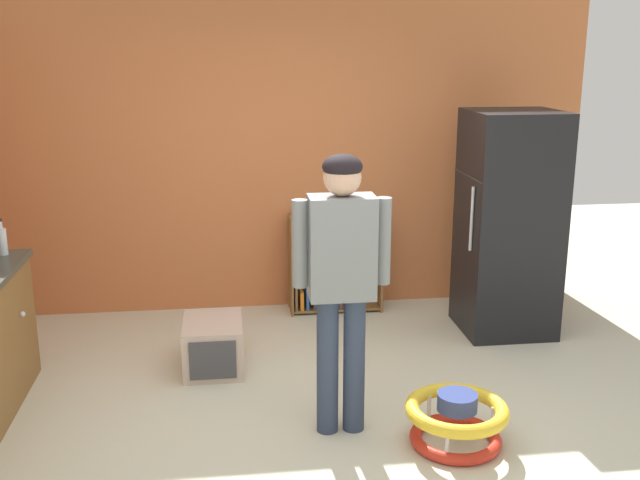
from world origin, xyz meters
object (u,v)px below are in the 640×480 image
(bookshelf, at_px, (328,269))
(standing_person, at_px, (342,269))
(refrigerator, at_px, (509,224))
(clear_bottle, at_px, (2,240))
(pet_carrier, at_px, (213,345))
(baby_walker, at_px, (456,419))

(bookshelf, bearing_deg, standing_person, -95.84)
(refrigerator, bearing_deg, bookshelf, 154.63)
(clear_bottle, bearing_deg, pet_carrier, -0.86)
(baby_walker, relative_size, pet_carrier, 1.09)
(standing_person, xyz_separation_m, clear_bottle, (-2.15, 1.01, -0.02))
(bookshelf, relative_size, clear_bottle, 3.46)
(standing_person, height_order, clear_bottle, standing_person)
(bookshelf, bearing_deg, baby_walker, -79.76)
(refrigerator, relative_size, clear_bottle, 7.24)
(refrigerator, height_order, standing_person, refrigerator)
(refrigerator, distance_m, standing_person, 2.16)
(pet_carrier, bearing_deg, baby_walker, -41.19)
(refrigerator, distance_m, clear_bottle, 3.76)
(baby_walker, distance_m, clear_bottle, 3.18)
(standing_person, distance_m, pet_carrier, 1.51)
(baby_walker, xyz_separation_m, clear_bottle, (-2.79, 1.26, 0.84))
(standing_person, xyz_separation_m, pet_carrier, (-0.77, 0.99, -0.84))
(standing_person, height_order, pet_carrier, standing_person)
(pet_carrier, bearing_deg, clear_bottle, 179.14)
(clear_bottle, bearing_deg, baby_walker, -24.29)
(refrigerator, height_order, clear_bottle, refrigerator)
(refrigerator, bearing_deg, baby_walker, -118.36)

